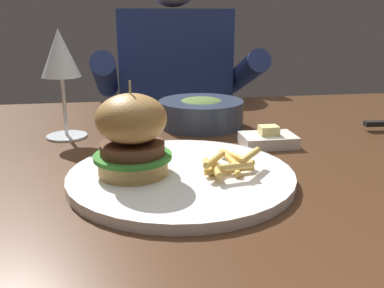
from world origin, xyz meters
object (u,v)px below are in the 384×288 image
wine_glass (60,58)px  burger_sandwich (132,135)px  main_plate (181,176)px  butter_dish (268,139)px  soup_bowl (201,112)px  diner_person (174,134)px

wine_glass → burger_sandwich: bearing=-64.9°
main_plate → burger_sandwich: (-0.07, 0.00, 0.06)m
wine_glass → butter_dish: 0.40m
main_plate → burger_sandwich: 0.09m
butter_dish → wine_glass: bearing=162.5°
butter_dish → soup_bowl: 0.18m
soup_bowl → diner_person: (0.01, 0.57, -0.21)m
main_plate → burger_sandwich: size_ratio=2.46×
butter_dish → soup_bowl: soup_bowl is taller
burger_sandwich → butter_dish: burger_sandwich is taller
main_plate → soup_bowl: (0.08, 0.30, 0.02)m
burger_sandwich → diner_person: diner_person is taller
diner_person → burger_sandwich: bearing=-100.3°
wine_glass → diner_person: size_ratio=0.17×
butter_dish → soup_bowl: (-0.09, 0.16, 0.02)m
main_plate → wine_glass: bearing=125.8°
main_plate → soup_bowl: 0.31m
burger_sandwich → diner_person: (0.16, 0.87, -0.25)m
soup_bowl → diner_person: size_ratio=0.15×
wine_glass → butter_dish: wine_glass is taller
wine_glass → butter_dish: (0.36, -0.11, -0.14)m
main_plate → butter_dish: bearing=39.2°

